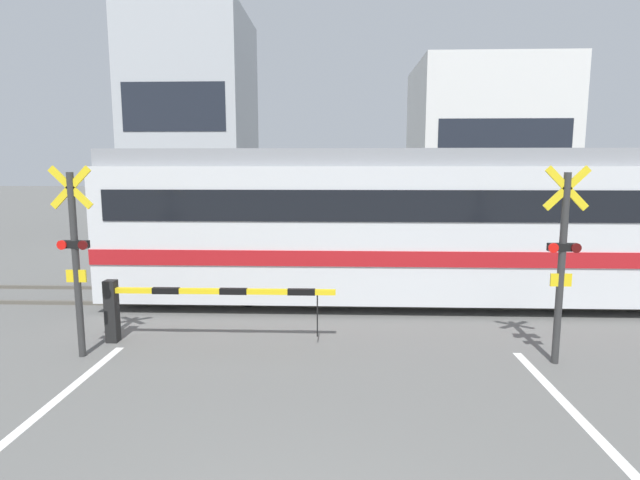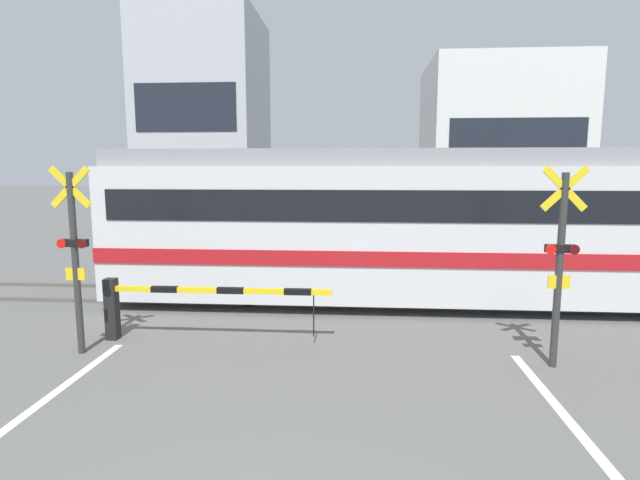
{
  "view_description": "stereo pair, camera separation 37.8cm",
  "coord_description": "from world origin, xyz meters",
  "px_view_note": "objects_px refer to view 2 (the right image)",
  "views": [
    {
      "loc": [
        0.38,
        -2.54,
        3.06
      ],
      "look_at": [
        0.0,
        7.5,
        1.6
      ],
      "focal_mm": 28.0,
      "sensor_mm": 36.0,
      "label": 1
    },
    {
      "loc": [
        0.76,
        -2.52,
        3.06
      ],
      "look_at": [
        0.0,
        7.5,
        1.6
      ],
      "focal_mm": 28.0,
      "sensor_mm": 36.0,
      "label": 2
    }
  ],
  "objects_px": {
    "crossing_barrier_near": "(169,300)",
    "crossing_signal_right": "(560,259)",
    "crossing_signal_left": "(75,252)",
    "pedestrian": "(323,230)",
    "commuter_train": "(479,222)",
    "crossing_barrier_far": "(420,249)"
  },
  "relations": [
    {
      "from": "crossing_signal_left",
      "to": "crossing_barrier_near",
      "type": "bearing_deg",
      "value": 29.08
    },
    {
      "from": "crossing_barrier_far",
      "to": "pedestrian",
      "type": "xyz_separation_m",
      "value": [
        -2.93,
        2.37,
        0.22
      ]
    },
    {
      "from": "crossing_signal_left",
      "to": "pedestrian",
      "type": "relative_size",
      "value": 1.83
    },
    {
      "from": "crossing_barrier_far",
      "to": "crossing_signal_right",
      "type": "bearing_deg",
      "value": -79.22
    },
    {
      "from": "crossing_barrier_near",
      "to": "pedestrian",
      "type": "distance_m",
      "value": 8.56
    },
    {
      "from": "crossing_barrier_near",
      "to": "crossing_signal_right",
      "type": "xyz_separation_m",
      "value": [
        6.36,
        -0.7,
        0.95
      ]
    },
    {
      "from": "crossing_signal_left",
      "to": "crossing_signal_right",
      "type": "height_order",
      "value": "same"
    },
    {
      "from": "crossing_signal_right",
      "to": "commuter_train",
      "type": "bearing_deg",
      "value": 94.79
    },
    {
      "from": "crossing_barrier_near",
      "to": "pedestrian",
      "type": "xyz_separation_m",
      "value": [
        2.17,
        8.28,
        0.22
      ]
    },
    {
      "from": "commuter_train",
      "to": "crossing_signal_left",
      "type": "relative_size",
      "value": 5.36
    },
    {
      "from": "crossing_barrier_near",
      "to": "crossing_barrier_far",
      "type": "bearing_deg",
      "value": 49.23
    },
    {
      "from": "crossing_barrier_near",
      "to": "pedestrian",
      "type": "bearing_deg",
      "value": 75.31
    },
    {
      "from": "crossing_barrier_near",
      "to": "pedestrian",
      "type": "height_order",
      "value": "pedestrian"
    },
    {
      "from": "crossing_barrier_near",
      "to": "crossing_signal_left",
      "type": "height_order",
      "value": "crossing_signal_left"
    },
    {
      "from": "commuter_train",
      "to": "crossing_barrier_near",
      "type": "xyz_separation_m",
      "value": [
        -6.04,
        -3.07,
        -1.09
      ]
    },
    {
      "from": "commuter_train",
      "to": "crossing_signal_right",
      "type": "bearing_deg",
      "value": -85.21
    },
    {
      "from": "crossing_barrier_far",
      "to": "pedestrian",
      "type": "height_order",
      "value": "pedestrian"
    },
    {
      "from": "crossing_signal_right",
      "to": "pedestrian",
      "type": "bearing_deg",
      "value": 115.0
    },
    {
      "from": "crossing_barrier_near",
      "to": "crossing_signal_right",
      "type": "distance_m",
      "value": 6.47
    },
    {
      "from": "crossing_barrier_far",
      "to": "crossing_signal_left",
      "type": "xyz_separation_m",
      "value": [
        -6.36,
        -6.62,
        0.95
      ]
    },
    {
      "from": "pedestrian",
      "to": "crossing_barrier_near",
      "type": "bearing_deg",
      "value": -104.69
    },
    {
      "from": "commuter_train",
      "to": "crossing_barrier_far",
      "type": "relative_size",
      "value": 4.1
    }
  ]
}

